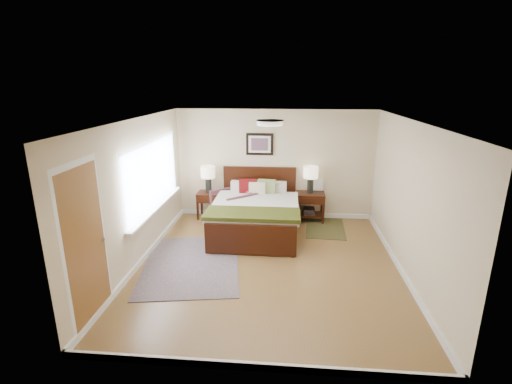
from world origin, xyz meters
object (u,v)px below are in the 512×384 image
bed (256,208)px  nightstand_left (209,198)px  rug_persian (191,264)px  lamp_left (208,174)px  armchair (233,206)px  nightstand_right (309,204)px  lamp_right (311,175)px

bed → nightstand_left: 1.43m
bed → rug_persian: bearing=-123.5°
lamp_left → armchair: (0.61, -0.27, -0.67)m
bed → nightstand_right: bed is taller
nightstand_left → armchair: (0.61, -0.25, -0.12)m
bed → lamp_left: size_ratio=3.59×
nightstand_right → lamp_right: bearing=90.0°
armchair → rug_persian: size_ratio=0.36×
nightstand_right → armchair: 1.74m
armchair → rug_persian: 2.17m
lamp_right → nightstand_right: bearing=-90.0°
lamp_right → rug_persian: 3.38m
lamp_right → rug_persian: (-2.16, -2.36, -1.08)m
lamp_right → armchair: size_ratio=0.74×
bed → lamp_left: lamp_left is taller
lamp_left → rug_persian: lamp_left is taller
lamp_left → rug_persian: 2.58m
armchair → bed: bearing=3.4°
nightstand_right → armchair: armchair is taller
bed → armchair: bearing=133.9°
nightstand_left → armchair: bearing=-22.1°
nightstand_left → rug_persian: size_ratio=0.27×
bed → nightstand_left: (-1.17, 0.83, -0.05)m
bed → lamp_left: (-1.17, 0.85, 0.50)m
nightstand_right → lamp_left: (-2.33, 0.01, 0.64)m
lamp_left → bed: bearing=-36.0°
bed → lamp_right: bearing=36.1°
nightstand_right → rug_persian: size_ratio=0.29×
bed → rug_persian: (-1.00, -1.51, -0.54)m
rug_persian → lamp_left: bearing=85.0°
armchair → lamp_left: bearing=-154.3°
nightstand_left → rug_persian: (0.17, -2.34, -0.48)m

